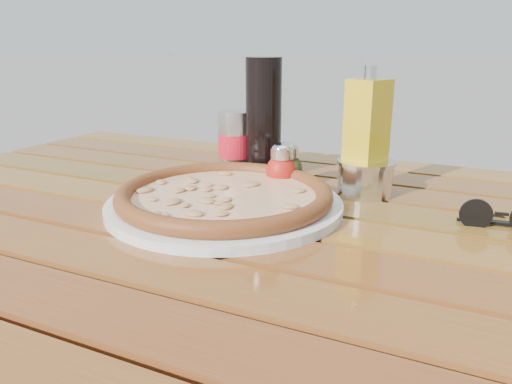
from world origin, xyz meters
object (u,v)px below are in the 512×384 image
at_px(parmesan_tin, 365,177).
at_px(sunglasses, 501,218).
at_px(plate, 225,205).
at_px(dark_bottle, 264,118).
at_px(oregano_shaker, 287,166).
at_px(pepper_shaker, 282,167).
at_px(soda_can, 235,143).
at_px(olive_oil_cruet, 366,137).
at_px(table, 250,262).
at_px(pizza, 224,195).

relative_size(parmesan_tin, sunglasses, 0.95).
bearing_deg(plate, dark_bottle, 97.61).
bearing_deg(oregano_shaker, plate, -104.75).
distance_m(pepper_shaker, soda_can, 0.14).
relative_size(olive_oil_cruet, parmesan_tin, 2.00).
bearing_deg(dark_bottle, olive_oil_cruet, -9.34).
height_order(dark_bottle, sunglasses, dark_bottle).
height_order(table, soda_can, soda_can).
relative_size(plate, olive_oil_cruet, 1.71).
xyz_separation_m(olive_oil_cruet, sunglasses, (0.21, -0.08, -0.08)).
height_order(pizza, pepper_shaker, pepper_shaker).
xyz_separation_m(pizza, olive_oil_cruet, (0.17, 0.17, 0.07)).
relative_size(pizza, pepper_shaker, 4.49).
xyz_separation_m(pepper_shaker, soda_can, (-0.12, 0.06, 0.02)).
relative_size(plate, dark_bottle, 1.64).
bearing_deg(soda_can, pepper_shaker, -26.81).
height_order(soda_can, olive_oil_cruet, olive_oil_cruet).
distance_m(pizza, dark_bottle, 0.22).
bearing_deg(pizza, olive_oil_cruet, 44.33).
bearing_deg(parmesan_tin, table, -126.73).
xyz_separation_m(table, sunglasses, (0.33, 0.10, 0.09)).
height_order(table, dark_bottle, dark_bottle).
height_order(pizza, oregano_shaker, oregano_shaker).
height_order(table, pizza, pizza).
bearing_deg(olive_oil_cruet, pepper_shaker, -168.42).
xyz_separation_m(oregano_shaker, dark_bottle, (-0.07, 0.05, 0.07)).
relative_size(plate, pepper_shaker, 4.39).
xyz_separation_m(oregano_shaker, parmesan_tin, (0.14, 0.01, -0.01)).
distance_m(pizza, sunglasses, 0.39).
height_order(plate, pepper_shaker, pepper_shaker).
relative_size(table, oregano_shaker, 17.07).
bearing_deg(sunglasses, oregano_shaker, 162.27).
relative_size(table, soda_can, 11.67).
xyz_separation_m(olive_oil_cruet, parmesan_tin, (0.00, -0.00, -0.07)).
bearing_deg(plate, sunglasses, 13.35).
relative_size(dark_bottle, sunglasses, 2.00).
relative_size(pizza, oregano_shaker, 4.49).
bearing_deg(plate, pizza, 180.00).
bearing_deg(parmesan_tin, soda_can, 171.92).
height_order(pepper_shaker, olive_oil_cruet, olive_oil_cruet).
bearing_deg(table, pepper_shaker, 94.50).
bearing_deg(pepper_shaker, olive_oil_cruet, 11.58).
bearing_deg(oregano_shaker, pizza, -104.75).
bearing_deg(soda_can, pizza, -66.80).
bearing_deg(dark_bottle, oregano_shaker, -34.84).
distance_m(dark_bottle, parmesan_tin, 0.22).
bearing_deg(plate, oregano_shaker, 75.25).
relative_size(table, pizza, 3.80).
bearing_deg(dark_bottle, parmesan_tin, -10.11).
distance_m(oregano_shaker, dark_bottle, 0.11).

